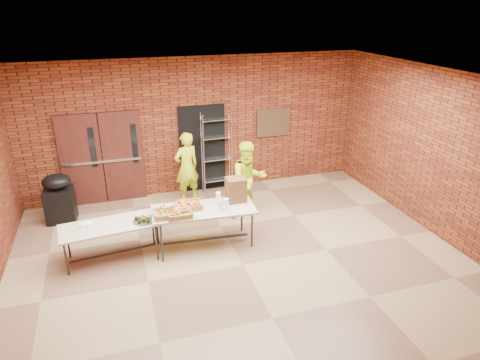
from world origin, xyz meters
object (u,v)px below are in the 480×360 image
table_left (110,227)px  coffee_dispenser (236,189)px  volunteer_man (248,180)px  wire_rack (217,152)px  table_right (204,212)px  covered_grill (59,198)px  volunteer_woman (187,167)px

table_left → coffee_dispenser: size_ratio=3.80×
coffee_dispenser → volunteer_man: size_ratio=0.28×
wire_rack → table_right: (-0.90, -2.47, -0.25)m
covered_grill → volunteer_man: volunteer_man is taller
wire_rack → volunteer_woman: (-0.81, -0.37, -0.15)m
wire_rack → covered_grill: size_ratio=1.83×
table_left → volunteer_man: volunteer_man is taller
table_right → volunteer_woman: size_ratio=1.19×
wire_rack → table_left: 3.55m
coffee_dispenser → covered_grill: bearing=152.5°
table_left → covered_grill: size_ratio=1.68×
table_right → volunteer_man: volunteer_man is taller
table_right → wire_rack: bearing=74.1°
coffee_dispenser → covered_grill: size_ratio=0.44×
wire_rack → coffee_dispenser: 2.33m
table_left → volunteer_man: size_ratio=1.06×
table_left → coffee_dispenser: 2.38m
coffee_dispenser → volunteer_woman: bearing=106.6°
covered_grill → volunteer_man: size_ratio=0.63×
volunteer_man → table_right: bearing=-147.1°
table_right → volunteer_man: size_ratio=1.17×
volunteer_man → volunteer_woman: bearing=127.6°
coffee_dispenser → table_left: bearing=-177.4°
table_left → covered_grill: 2.09m
covered_grill → coffee_dispenser: bearing=-23.7°
covered_grill → table_left: bearing=-58.2°
coffee_dispenser → volunteer_man: bearing=56.6°
table_right → volunteer_man: 1.50m
volunteer_man → covered_grill: bearing=160.8°
table_right → coffee_dispenser: bearing=16.9°
table_right → coffee_dispenser: 0.75m
coffee_dispenser → volunteer_man: 0.94m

